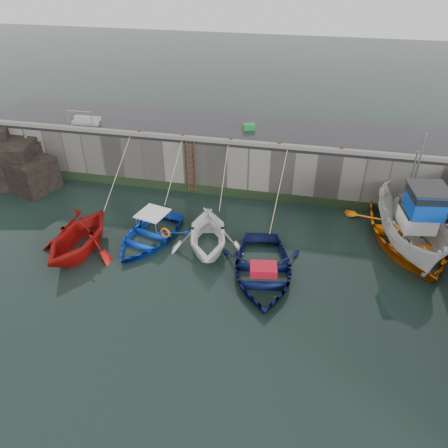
% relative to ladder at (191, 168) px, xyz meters
% --- Properties ---
extents(ground, '(120.00, 120.00, 0.00)m').
position_rel_ladder_xyz_m(ground, '(2.00, -9.91, -1.59)').
color(ground, black).
rests_on(ground, ground).
extents(quay_back, '(30.00, 5.00, 3.00)m').
position_rel_ladder_xyz_m(quay_back, '(2.00, 2.59, -0.09)').
color(quay_back, slate).
rests_on(quay_back, ground).
extents(road_back, '(30.00, 5.00, 0.16)m').
position_rel_ladder_xyz_m(road_back, '(2.00, 2.59, 1.49)').
color(road_back, black).
rests_on(road_back, quay_back).
extents(kerb_back, '(30.00, 0.30, 0.20)m').
position_rel_ladder_xyz_m(kerb_back, '(2.00, 0.24, 1.67)').
color(kerb_back, slate).
rests_on(kerb_back, road_back).
extents(algae_back, '(30.00, 0.08, 0.50)m').
position_rel_ladder_xyz_m(algae_back, '(2.00, 0.05, -1.34)').
color(algae_back, black).
rests_on(algae_back, ground).
extents(rock_outcrop, '(5.85, 4.24, 3.41)m').
position_rel_ladder_xyz_m(rock_outcrop, '(-10.92, -0.80, -0.33)').
color(rock_outcrop, black).
rests_on(rock_outcrop, ground).
extents(ladder, '(0.51, 0.08, 3.20)m').
position_rel_ladder_xyz_m(ladder, '(0.00, 0.00, 0.00)').
color(ladder, '#3F1E0F').
rests_on(ladder, ground).
extents(boat_near_white, '(4.33, 4.91, 2.42)m').
position_rel_ladder_xyz_m(boat_near_white, '(-3.64, -6.53, -1.59)').
color(boat_near_white, '#A1100D').
rests_on(boat_near_white, ground).
extents(boat_near_white_rope, '(0.04, 4.87, 3.10)m').
position_rel_ladder_xyz_m(boat_near_white_rope, '(-3.64, -1.97, -1.59)').
color(boat_near_white_rope, tan).
rests_on(boat_near_white_rope, ground).
extents(boat_near_blue, '(4.32, 5.30, 0.96)m').
position_rel_ladder_xyz_m(boat_near_blue, '(-0.82, -4.99, -1.59)').
color(boat_near_blue, blue).
rests_on(boat_near_blue, ground).
extents(boat_near_blue_rope, '(0.04, 3.66, 3.10)m').
position_rel_ladder_xyz_m(boat_near_blue_rope, '(-0.82, -1.20, -1.59)').
color(boat_near_blue_rope, tan).
rests_on(boat_near_blue_rope, ground).
extents(boat_near_blacktrim, '(4.70, 5.14, 2.30)m').
position_rel_ladder_xyz_m(boat_near_blacktrim, '(2.16, -4.98, -1.59)').
color(boat_near_blacktrim, white).
rests_on(boat_near_blacktrim, ground).
extents(boat_near_blacktrim_rope, '(0.04, 3.65, 3.10)m').
position_rel_ladder_xyz_m(boat_near_blacktrim_rope, '(2.16, -1.20, -1.59)').
color(boat_near_blacktrim_rope, tan).
rests_on(boat_near_blacktrim_rope, ground).
extents(boat_near_navy, '(4.69, 5.95, 1.12)m').
position_rel_ladder_xyz_m(boat_near_navy, '(4.98, -6.50, -1.59)').
color(boat_near_navy, '#0A103E').
rests_on(boat_near_navy, ground).
extents(boat_near_navy_rope, '(0.04, 4.84, 3.10)m').
position_rel_ladder_xyz_m(boat_near_navy_rope, '(4.98, -1.96, -1.59)').
color(boat_near_navy_rope, tan).
rests_on(boat_near_navy_rope, ground).
extents(boat_far_white, '(3.48, 7.01, 5.59)m').
position_rel_ladder_xyz_m(boat_far_white, '(11.51, -2.95, -0.50)').
color(boat_far_white, silver).
rests_on(boat_far_white, ground).
extents(boat_far_orange, '(6.40, 8.11, 4.52)m').
position_rel_ladder_xyz_m(boat_far_orange, '(11.51, -2.38, -1.10)').
color(boat_far_orange, orange).
rests_on(boat_far_orange, ground).
extents(fish_crate, '(0.75, 0.60, 0.32)m').
position_rel_ladder_xyz_m(fish_crate, '(2.83, 2.44, 1.73)').
color(fish_crate, '#167D2E').
rests_on(fish_crate, road_back).
extents(railing, '(1.60, 1.05, 1.00)m').
position_rel_ladder_xyz_m(railing, '(-6.75, 1.33, 1.77)').
color(railing, '#A5A8AD').
rests_on(railing, road_back).
extents(bollard_a, '(0.18, 0.18, 0.28)m').
position_rel_ladder_xyz_m(bollard_a, '(-3.00, 0.34, 1.71)').
color(bollard_a, '#3F1E0F').
rests_on(bollard_a, road_back).
extents(bollard_b, '(0.18, 0.18, 0.28)m').
position_rel_ladder_xyz_m(bollard_b, '(-0.50, 0.34, 1.71)').
color(bollard_b, '#3F1E0F').
rests_on(bollard_b, road_back).
extents(bollard_c, '(0.18, 0.18, 0.28)m').
position_rel_ladder_xyz_m(bollard_c, '(2.20, 0.34, 1.71)').
color(bollard_c, '#3F1E0F').
rests_on(bollard_c, road_back).
extents(bollard_d, '(0.18, 0.18, 0.28)m').
position_rel_ladder_xyz_m(bollard_d, '(4.80, 0.34, 1.71)').
color(bollard_d, '#3F1E0F').
rests_on(bollard_d, road_back).
extents(bollard_e, '(0.18, 0.18, 0.28)m').
position_rel_ladder_xyz_m(bollard_e, '(8.00, 0.34, 1.71)').
color(bollard_e, '#3F1E0F').
rests_on(bollard_e, road_back).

